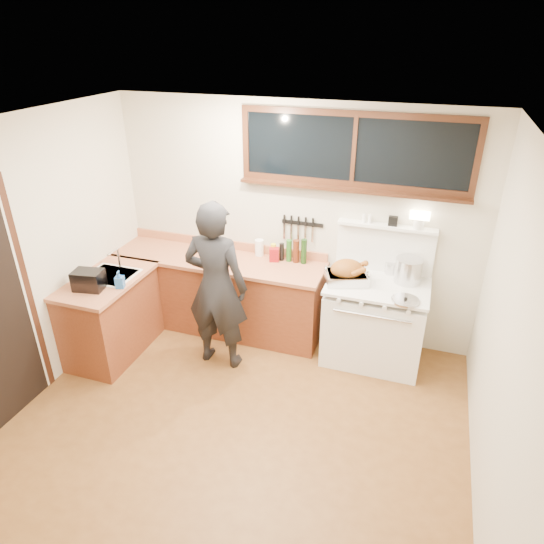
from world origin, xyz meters
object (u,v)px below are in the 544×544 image
(vintage_stove, at_px, (375,320))
(roast_turkey, at_px, (347,273))
(man, at_px, (216,287))
(cutting_board, at_px, (214,260))

(vintage_stove, xyz_separation_m, roast_turkey, (-0.32, -0.06, 0.53))
(man, distance_m, cutting_board, 0.52)
(cutting_board, height_order, roast_turkey, roast_turkey)
(man, bearing_deg, vintage_stove, 20.70)
(roast_turkey, bearing_deg, cutting_board, -177.64)
(vintage_stove, distance_m, man, 1.69)
(cutting_board, distance_m, roast_turkey, 1.45)
(vintage_stove, bearing_deg, man, -159.30)
(vintage_stove, height_order, cutting_board, vintage_stove)
(cutting_board, bearing_deg, man, -62.67)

